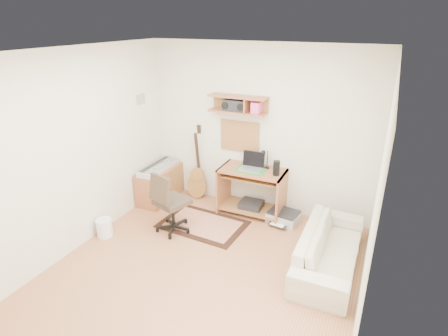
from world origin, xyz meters
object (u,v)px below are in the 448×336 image
at_px(task_chair, 172,202).
at_px(printer, 284,217).
at_px(sofa, 330,243).
at_px(desk, 252,192).
at_px(cabinet, 160,184).

relative_size(task_chair, printer, 2.09).
height_order(task_chair, sofa, task_chair).
xyz_separation_m(desk, task_chair, (-0.85, -0.96, 0.09)).
distance_m(task_chair, sofa, 2.22).
height_order(desk, sofa, desk).
relative_size(task_chair, cabinet, 1.04).
distance_m(printer, sofa, 1.17).
bearing_deg(sofa, task_chair, 92.46).
distance_m(desk, cabinet, 1.61).
distance_m(cabinet, printer, 2.16).
relative_size(desk, cabinet, 1.11).
bearing_deg(sofa, desk, 57.54).
bearing_deg(sofa, printer, 45.10).
relative_size(desk, printer, 2.23).
relative_size(cabinet, printer, 2.01).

